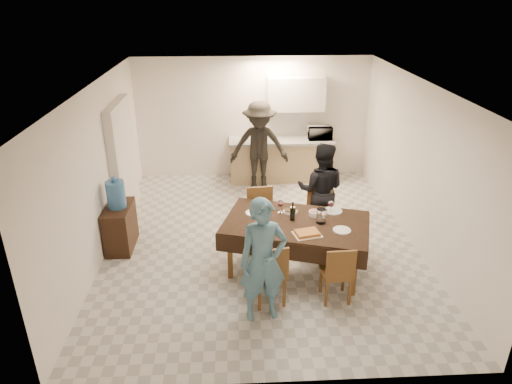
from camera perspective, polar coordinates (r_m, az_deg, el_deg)
floor at (r=7.70m, az=0.65°, el=-6.12°), size 5.00×6.00×0.02m
ceiling at (r=6.76m, az=0.76°, el=13.24°), size 5.00×6.00×0.02m
wall_back at (r=9.98m, az=-0.42°, el=9.22°), size 5.00×0.02×2.60m
wall_front at (r=4.48m, az=3.20°, el=-11.20°), size 5.00×0.02×2.60m
wall_left at (r=7.41m, az=-19.00°, el=2.40°), size 0.02×6.00×2.60m
wall_right at (r=7.70m, az=19.65°, el=3.12°), size 0.02×6.00×2.60m
stub_partition at (r=8.56m, az=-16.28°, el=3.87°), size 0.15×1.40×2.10m
kitchen_base_cabinet at (r=9.98m, az=3.14°, el=3.95°), size 2.20×0.60×0.86m
kitchen_worktop at (r=9.83m, az=3.20°, el=6.43°), size 2.24×0.64×0.05m
upper_cabinet at (r=9.75m, az=5.03°, el=12.11°), size 1.20×0.34×0.70m
dining_table at (r=6.64m, az=5.03°, el=-3.99°), size 2.30×1.73×0.80m
chair_near_left at (r=5.98m, az=1.70°, el=-9.62°), size 0.48×0.49×0.49m
chair_near_right at (r=6.14m, az=10.22°, el=-9.47°), size 0.41×0.41×0.46m
chair_far_left at (r=7.26m, az=0.76°, el=-2.90°), size 0.47×0.47×0.51m
chair_far_right at (r=7.39m, az=7.75°, el=-2.87°), size 0.52×0.53×0.49m
console at (r=7.68m, az=-16.59°, el=-4.22°), size 0.39×0.78×0.72m
water_jug at (r=7.43m, az=-17.12°, el=-0.29°), size 0.29×0.29×0.43m
wine_bottle at (r=6.59m, az=4.60°, el=-2.38°), size 0.07×0.07×0.30m
water_pitcher at (r=6.58m, az=8.16°, el=-2.99°), size 0.14×0.14×0.21m
savoury_tart at (r=6.29m, az=6.41°, el=-5.12°), size 0.42×0.35×0.05m
salad_bowl at (r=6.81m, az=7.35°, el=-2.66°), size 0.18×0.18×0.07m
mushroom_dish at (r=6.85m, az=4.32°, el=-2.49°), size 0.20×0.20×0.04m
wine_glass_a at (r=6.30m, az=0.41°, el=-4.14°), size 0.09×0.09×0.19m
wine_glass_b at (r=6.89m, az=9.33°, el=-1.84°), size 0.09×0.09×0.20m
wine_glass_c at (r=6.81m, az=3.07°, el=-1.80°), size 0.09×0.09×0.21m
plate_near_left at (r=6.30m, az=-0.03°, el=-5.08°), size 0.26×0.26×0.02m
plate_near_right at (r=6.47m, az=10.69°, el=-4.72°), size 0.25×0.25×0.01m
plate_far_left at (r=6.83m, az=-0.29°, el=-2.61°), size 0.25×0.25×0.01m
plate_far_right at (r=6.98m, az=9.60°, el=-2.33°), size 0.28×0.28×0.02m
microwave at (r=9.90m, az=7.98°, el=7.36°), size 0.50×0.34×0.28m
person_near at (r=5.65m, az=0.89°, el=-8.62°), size 0.66×0.49×1.65m
person_far at (r=7.63m, az=8.09°, el=0.24°), size 0.92×0.80×1.63m
person_kitchen at (r=9.35m, az=0.41°, el=5.77°), size 1.19×0.69×1.85m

